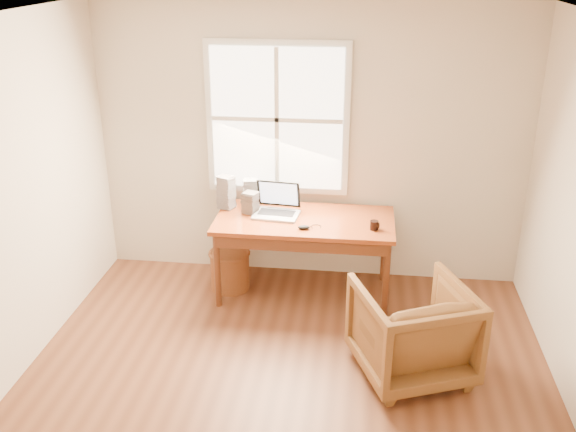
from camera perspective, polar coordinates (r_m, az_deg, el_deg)
name	(u,v)px	position (r m, az deg, el deg)	size (l,w,h in m)	color
room_shell	(277,236)	(4.04, -1.02, -1.79)	(4.04, 4.54, 2.64)	brown
desk	(305,221)	(5.76, 1.49, -0.41)	(1.60, 0.80, 0.04)	brown
armchair	(413,330)	(4.93, 11.01, -9.96)	(0.78, 0.81, 0.73)	brown
wicker_stool	(230,270)	(6.10, -5.18, -4.84)	(0.36, 0.36, 0.36)	brown
laptop	(276,202)	(5.75, -1.07, 1.28)	(0.38, 0.39, 0.28)	silver
mouse	(304,227)	(5.53, 1.42, -1.01)	(0.11, 0.06, 0.04)	black
coffee_mug	(374,225)	(5.56, 7.66, -0.82)	(0.07, 0.07, 0.08)	black
cd_stack_a	(251,192)	(6.04, -3.34, 2.16)	(0.13, 0.11, 0.25)	#B2B8BE
cd_stack_b	(250,203)	(5.85, -3.38, 1.17)	(0.13, 0.11, 0.20)	#242429
cd_stack_c	(226,192)	(5.96, -5.53, 2.11)	(0.14, 0.12, 0.31)	#9B9DA8
cd_stack_d	(274,195)	(6.09, -1.21, 1.92)	(0.13, 0.11, 0.16)	#AFB3BB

